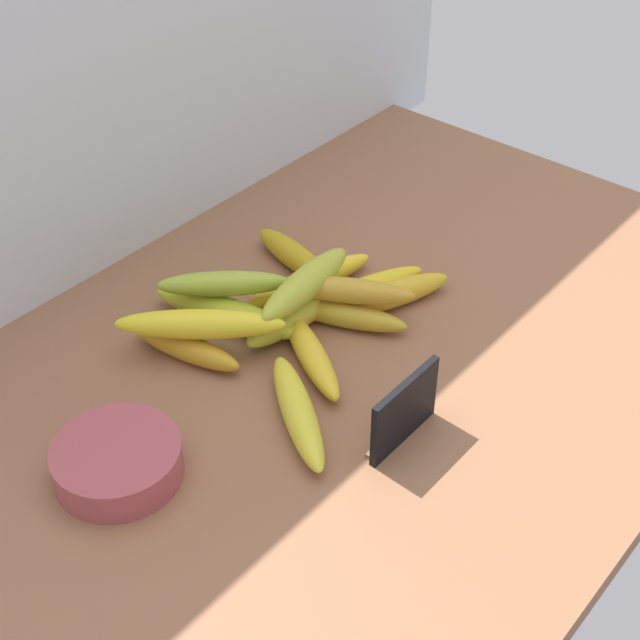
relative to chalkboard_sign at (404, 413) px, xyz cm
name	(u,v)px	position (x,y,z in cm)	size (l,w,h in cm)	color
counter_top	(375,352)	(11.05, 12.21, -5.36)	(110.00, 76.00, 3.00)	brown
back_wall	(134,14)	(11.05, 51.21, 28.14)	(130.00, 2.00, 70.00)	silver
chalkboard_sign	(404,413)	(0.00, 0.00, 0.00)	(11.00, 1.80, 8.40)	black
fruit_bowl	(117,461)	(-23.56, 19.72, -1.87)	(13.68, 13.68, 3.97)	#A3464C
banana_0	(312,355)	(2.80, 15.52, -2.22)	(16.87, 3.28, 3.28)	gold
banana_1	(226,312)	(1.77, 28.86, -1.90)	(20.54, 3.91, 3.91)	gold
banana_2	(298,411)	(-5.64, 10.29, -2.07)	(18.58, 3.58, 3.58)	gold
banana_3	(294,255)	(16.87, 30.74, -2.08)	(15.21, 3.55, 3.55)	#B79719
banana_4	(308,282)	(13.50, 25.37, -2.17)	(20.35, 3.37, 3.37)	yellow
banana_5	(186,347)	(-5.95, 27.93, -2.20)	(15.23, 3.31, 3.31)	#B9881C
banana_6	(391,295)	(18.28, 15.28, -2.08)	(17.19, 3.55, 3.55)	gold
banana_7	(298,312)	(7.63, 21.82, -1.77)	(17.73, 4.18, 4.18)	gold
banana_8	(362,291)	(16.58, 18.63, -2.15)	(18.90, 3.42, 3.42)	yellow
banana_9	(337,315)	(10.63, 18.06, -2.18)	(17.79, 3.35, 3.35)	gold
banana_10	(223,284)	(2.57, 29.77, 1.67)	(16.51, 3.24, 3.24)	#97AD31
banana_11	(347,290)	(12.01, 17.60, 1.12)	(16.99, 3.24, 3.24)	#BC8C27
banana_12	(200,324)	(-4.57, 26.58, 1.27)	(20.39, 3.63, 3.63)	yellow
banana_13	(305,284)	(8.50, 21.37, 2.30)	(17.43, 3.95, 3.95)	#A9B230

